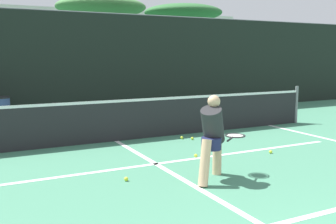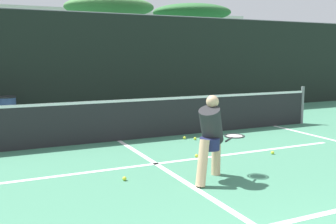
{
  "view_description": "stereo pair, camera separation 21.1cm",
  "coord_description": "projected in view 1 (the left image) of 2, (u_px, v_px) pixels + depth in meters",
  "views": [
    {
      "loc": [
        -2.91,
        -1.03,
        1.95
      ],
      "look_at": [
        0.2,
        5.12,
        0.95
      ],
      "focal_mm": 42.0,
      "sensor_mm": 36.0,
      "label": 1
    },
    {
      "loc": [
        -2.72,
        -1.12,
        1.95
      ],
      "look_at": [
        0.2,
        5.12,
        0.95
      ],
      "focal_mm": 42.0,
      "sensor_mm": 36.0,
      "label": 2
    }
  ],
  "objects": [
    {
      "name": "trash_bin",
      "position": [
        2.0,
        112.0,
        10.53
      ],
      "size": [
        0.47,
        0.47,
        0.85
      ],
      "color": "#384C7F",
      "rests_on": "ground"
    },
    {
      "name": "player_practicing",
      "position": [
        213.0,
        135.0,
        6.15
      ],
      "size": [
        1.19,
        0.72,
        1.34
      ],
      "rotation": [
        0.0,
        0.0,
        0.68
      ],
      "color": "#DBAD84",
      "rests_on": "ground"
    },
    {
      "name": "tennis_ball_scattered_0",
      "position": [
        196.0,
        156.0,
        7.56
      ],
      "size": [
        0.07,
        0.07,
        0.07
      ],
      "primitive_type": "sphere",
      "color": "#D1E033",
      "rests_on": "ground"
    },
    {
      "name": "tennis_ball_scattered_6",
      "position": [
        271.0,
        152.0,
        7.85
      ],
      "size": [
        0.07,
        0.07,
        0.07
      ],
      "primitive_type": "sphere",
      "color": "#D1E033",
      "rests_on": "ground"
    },
    {
      "name": "fence_back",
      "position": [
        74.0,
        66.0,
        12.09
      ],
      "size": [
        24.0,
        0.06,
        3.28
      ],
      "color": "black",
      "rests_on": "ground"
    },
    {
      "name": "tennis_ball_scattered_3",
      "position": [
        126.0,
        179.0,
        6.13
      ],
      "size": [
        0.07,
        0.07,
        0.07
      ],
      "primitive_type": "sphere",
      "color": "#D1E033",
      "rests_on": "ground"
    },
    {
      "name": "tree_east",
      "position": [
        101.0,
        8.0,
        18.48
      ],
      "size": [
        4.23,
        4.23,
        4.64
      ],
      "color": "brown",
      "rests_on": "ground"
    },
    {
      "name": "court_center_mark",
      "position": [
        166.0,
        170.0,
        6.74
      ],
      "size": [
        0.1,
        5.11,
        0.01
      ],
      "primitive_type": "cube",
      "color": "white",
      "rests_on": "ground"
    },
    {
      "name": "parked_car",
      "position": [
        96.0,
        91.0,
        15.27
      ],
      "size": [
        1.89,
        4.6,
        1.34
      ],
      "color": "black",
      "rests_on": "ground"
    },
    {
      "name": "tennis_ball_scattered_1",
      "position": [
        192.0,
        138.0,
        9.13
      ],
      "size": [
        0.07,
        0.07,
        0.07
      ],
      "primitive_type": "sphere",
      "color": "#D1E033",
      "rests_on": "ground"
    },
    {
      "name": "tree_mid",
      "position": [
        183.0,
        13.0,
        21.85
      ],
      "size": [
        4.34,
        4.34,
        4.75
      ],
      "color": "brown",
      "rests_on": "ground"
    },
    {
      "name": "net",
      "position": [
        116.0,
        119.0,
        8.92
      ],
      "size": [
        11.09,
        0.09,
        1.07
      ],
      "color": "slate",
      "rests_on": "ground"
    },
    {
      "name": "court_service_line",
      "position": [
        156.0,
        164.0,
        7.09
      ],
      "size": [
        8.25,
        0.1,
        0.01
      ],
      "primitive_type": "cube",
      "color": "white",
      "rests_on": "ground"
    },
    {
      "name": "building_far",
      "position": [
        13.0,
        45.0,
        27.64
      ],
      "size": [
        36.0,
        2.4,
        5.3
      ],
      "primitive_type": "cube",
      "color": "beige",
      "rests_on": "ground"
    },
    {
      "name": "tennis_ball_scattered_2",
      "position": [
        182.0,
        138.0,
        9.21
      ],
      "size": [
        0.07,
        0.07,
        0.07
      ],
      "primitive_type": "sphere",
      "color": "#D1E033",
      "rests_on": "ground"
    }
  ]
}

